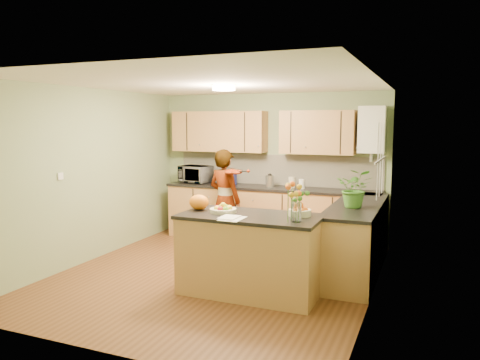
% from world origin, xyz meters
% --- Properties ---
extents(floor, '(4.50, 4.50, 0.00)m').
position_xyz_m(floor, '(0.00, 0.00, 0.00)').
color(floor, '#583219').
rests_on(floor, ground).
extents(ceiling, '(4.00, 4.50, 0.02)m').
position_xyz_m(ceiling, '(0.00, 0.00, 2.50)').
color(ceiling, white).
rests_on(ceiling, wall_back).
extents(wall_back, '(4.00, 0.02, 2.50)m').
position_xyz_m(wall_back, '(0.00, 2.25, 1.25)').
color(wall_back, gray).
rests_on(wall_back, floor).
extents(wall_front, '(4.00, 0.02, 2.50)m').
position_xyz_m(wall_front, '(0.00, -2.25, 1.25)').
color(wall_front, gray).
rests_on(wall_front, floor).
extents(wall_left, '(0.02, 4.50, 2.50)m').
position_xyz_m(wall_left, '(-2.00, 0.00, 1.25)').
color(wall_left, gray).
rests_on(wall_left, floor).
extents(wall_right, '(0.02, 4.50, 2.50)m').
position_xyz_m(wall_right, '(2.00, 0.00, 1.25)').
color(wall_right, gray).
rests_on(wall_right, floor).
extents(back_counter, '(3.64, 0.62, 0.94)m').
position_xyz_m(back_counter, '(0.10, 1.95, 0.47)').
color(back_counter, '#B37D47').
rests_on(back_counter, floor).
extents(right_counter, '(0.62, 2.24, 0.94)m').
position_xyz_m(right_counter, '(1.70, 0.85, 0.47)').
color(right_counter, '#B37D47').
rests_on(right_counter, floor).
extents(splashback, '(3.60, 0.02, 0.52)m').
position_xyz_m(splashback, '(0.10, 2.23, 1.20)').
color(splashback, silver).
rests_on(splashback, back_counter).
extents(upper_cabinets, '(3.20, 0.34, 0.70)m').
position_xyz_m(upper_cabinets, '(-0.18, 2.08, 1.85)').
color(upper_cabinets, '#B37D47').
rests_on(upper_cabinets, wall_back).
extents(boiler, '(0.40, 0.30, 0.86)m').
position_xyz_m(boiler, '(1.70, 2.09, 1.90)').
color(boiler, white).
rests_on(boiler, wall_back).
extents(window_right, '(0.01, 1.30, 1.05)m').
position_xyz_m(window_right, '(1.99, 0.60, 1.55)').
color(window_right, white).
rests_on(window_right, wall_right).
extents(light_switch, '(0.02, 0.09, 0.09)m').
position_xyz_m(light_switch, '(-1.99, -0.60, 1.30)').
color(light_switch, white).
rests_on(light_switch, wall_left).
extents(ceiling_lamp, '(0.30, 0.30, 0.07)m').
position_xyz_m(ceiling_lamp, '(0.00, 0.30, 2.46)').
color(ceiling_lamp, '#FFEABF').
rests_on(ceiling_lamp, ceiling).
extents(peninsula_island, '(1.64, 0.84, 0.94)m').
position_xyz_m(peninsula_island, '(0.65, -0.40, 0.47)').
color(peninsula_island, '#B37D47').
rests_on(peninsula_island, floor).
extents(fruit_dish, '(0.32, 0.32, 0.11)m').
position_xyz_m(fruit_dish, '(0.30, -0.40, 0.99)').
color(fruit_dish, beige).
rests_on(fruit_dish, peninsula_island).
extents(orange_bowl, '(0.26, 0.26, 0.15)m').
position_xyz_m(orange_bowl, '(1.20, -0.25, 1.01)').
color(orange_bowl, beige).
rests_on(orange_bowl, peninsula_island).
extents(flower_vase, '(0.26, 0.26, 0.47)m').
position_xyz_m(flower_vase, '(1.25, -0.58, 1.26)').
color(flower_vase, silver).
rests_on(flower_vase, peninsula_island).
extents(orange_bag, '(0.28, 0.25, 0.19)m').
position_xyz_m(orange_bag, '(-0.05, -0.35, 1.04)').
color(orange_bag, orange).
rests_on(orange_bag, peninsula_island).
extents(papers, '(0.24, 0.32, 0.01)m').
position_xyz_m(papers, '(0.55, -0.70, 0.95)').
color(papers, white).
rests_on(papers, peninsula_island).
extents(violinist, '(0.67, 0.54, 1.60)m').
position_xyz_m(violinist, '(-0.39, 1.17, 0.80)').
color(violinist, '#DEA887').
rests_on(violinist, floor).
extents(violin, '(0.68, 0.59, 0.17)m').
position_xyz_m(violin, '(-0.19, 0.95, 1.28)').
color(violin, '#4C0F04').
rests_on(violin, violinist).
extents(microwave, '(0.60, 0.46, 0.30)m').
position_xyz_m(microwave, '(-1.32, 1.98, 1.09)').
color(microwave, white).
rests_on(microwave, back_counter).
extents(blue_box, '(0.29, 0.23, 0.21)m').
position_xyz_m(blue_box, '(-0.67, 1.93, 1.05)').
color(blue_box, navy).
rests_on(blue_box, back_counter).
extents(kettle, '(0.14, 0.14, 0.26)m').
position_xyz_m(kettle, '(0.09, 1.93, 1.05)').
color(kettle, '#B0B0B4').
rests_on(kettle, back_counter).
extents(jar_cream, '(0.12, 0.12, 0.18)m').
position_xyz_m(jar_cream, '(0.46, 1.98, 1.03)').
color(jar_cream, beige).
rests_on(jar_cream, back_counter).
extents(jar_white, '(0.11, 0.11, 0.15)m').
position_xyz_m(jar_white, '(0.64, 1.94, 1.02)').
color(jar_white, white).
rests_on(jar_white, back_counter).
extents(potted_plant, '(0.46, 0.40, 0.49)m').
position_xyz_m(potted_plant, '(1.70, 0.55, 1.19)').
color(potted_plant, '#3F7A28').
rests_on(potted_plant, right_counter).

